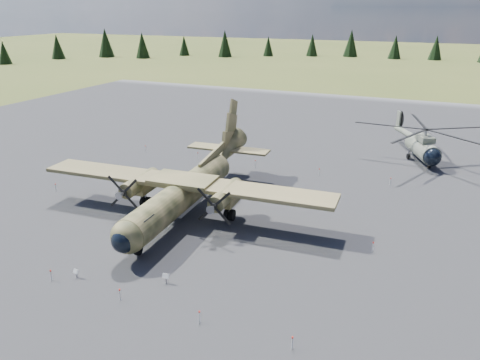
% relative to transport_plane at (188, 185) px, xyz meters
% --- Properties ---
extents(ground, '(500.00, 500.00, 0.00)m').
position_rel_transport_plane_xyz_m(ground, '(0.93, -1.10, -2.69)').
color(ground, brown).
rests_on(ground, ground).
extents(apron, '(120.00, 120.00, 0.04)m').
position_rel_transport_plane_xyz_m(apron, '(0.93, 8.90, -2.69)').
color(apron, '#5E5E63').
rests_on(apron, ground).
extents(transport_plane, '(28.44, 25.81, 9.37)m').
position_rel_transport_plane_xyz_m(transport_plane, '(0.00, 0.00, 0.00)').
color(transport_plane, '#383C20').
rests_on(transport_plane, ground).
extents(helicopter_near, '(22.80, 22.80, 4.43)m').
position_rel_transport_plane_xyz_m(helicopter_near, '(19.44, 25.17, 0.45)').
color(helicopter_near, gray).
rests_on(helicopter_near, ground).
extents(info_placard_left, '(0.46, 0.25, 0.69)m').
position_rel_transport_plane_xyz_m(info_placard_left, '(-1.70, -13.61, -2.24)').
color(info_placard_left, gray).
rests_on(info_placard_left, ground).
extents(info_placard_right, '(0.51, 0.23, 0.78)m').
position_rel_transport_plane_xyz_m(info_placard_right, '(4.66, -11.64, -2.17)').
color(info_placard_right, gray).
rests_on(info_placard_right, ground).
extents(barrier_fence, '(33.12, 29.62, 0.85)m').
position_rel_transport_plane_xyz_m(barrier_fence, '(0.47, -1.18, -2.18)').
color(barrier_fence, silver).
rests_on(barrier_fence, ground).
extents(treeline, '(320.84, 318.87, 10.99)m').
position_rel_transport_plane_xyz_m(treeline, '(2.78, -5.73, 2.06)').
color(treeline, black).
rests_on(treeline, ground).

